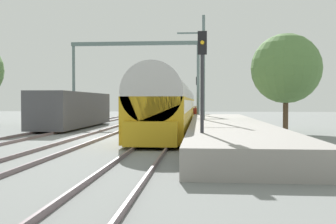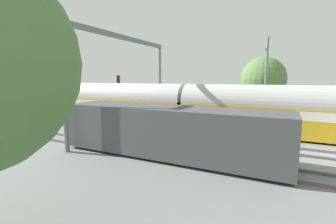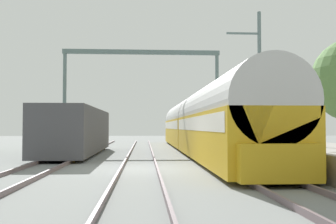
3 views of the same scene
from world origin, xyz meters
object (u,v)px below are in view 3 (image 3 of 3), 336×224
railway_signal_far (206,112)px  catenary_gantry (142,78)px  freight_car (77,131)px  passenger_train (199,124)px  person_crossing (211,135)px

railway_signal_far → catenary_gantry: size_ratio=0.39×
freight_car → catenary_gantry: bearing=55.9°
freight_car → catenary_gantry: size_ratio=1.04×
passenger_train → freight_car: bearing=-164.5°
person_crossing → catenary_gantry: (-5.77, -1.18, 4.60)m
catenary_gantry → passenger_train: bearing=-42.6°
freight_car → catenary_gantry: (4.03, 5.95, 4.16)m
railway_signal_far → catenary_gantry: (-5.95, -5.30, 2.53)m
person_crossing → catenary_gantry: size_ratio=0.14×
passenger_train → railway_signal_far: 9.28m
freight_car → railway_signal_far: railway_signal_far is taller
person_crossing → railway_signal_far: railway_signal_far is taller
passenger_train → catenary_gantry: catenary_gantry is taller
railway_signal_far → catenary_gantry: bearing=-138.3°
person_crossing → freight_car: bearing=-108.3°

